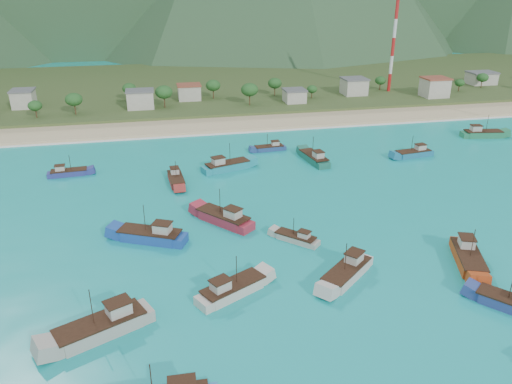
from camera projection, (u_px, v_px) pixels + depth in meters
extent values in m
plane|color=#0D9991|center=(299.00, 247.00, 85.09)|extent=(600.00, 600.00, 0.00)
cube|color=beige|center=(227.00, 124.00, 156.08)|extent=(400.00, 18.00, 1.20)
cube|color=#385123|center=(205.00, 86.00, 210.89)|extent=(400.00, 110.00, 2.40)
cube|color=white|center=(232.00, 133.00, 147.54)|extent=(400.00, 2.50, 0.08)
cube|color=beige|center=(24.00, 99.00, 168.68)|extent=(6.93, 7.57, 5.61)
cube|color=beige|center=(140.00, 100.00, 167.76)|extent=(8.71, 6.76, 5.70)
cube|color=beige|center=(189.00, 93.00, 179.47)|extent=(7.87, 6.57, 5.09)
cube|color=beige|center=(294.00, 96.00, 176.29)|extent=(7.07, 7.13, 4.10)
cube|color=beige|center=(354.00, 87.00, 187.65)|extent=(8.39, 8.09, 5.65)
cube|color=beige|center=(435.00, 88.00, 183.82)|extent=(8.63, 7.68, 6.57)
cube|color=beige|center=(481.00, 78.00, 206.11)|extent=(10.63, 7.61, 4.55)
cylinder|color=red|center=(389.00, 82.00, 193.00)|extent=(1.20, 1.20, 6.66)
cylinder|color=white|center=(391.00, 65.00, 190.36)|extent=(1.20, 1.20, 6.66)
cylinder|color=red|center=(393.00, 47.00, 187.72)|extent=(1.20, 1.20, 6.66)
cylinder|color=white|center=(395.00, 28.00, 185.08)|extent=(1.20, 1.20, 6.66)
cylinder|color=red|center=(397.00, 9.00, 182.44)|extent=(1.20, 1.20, 6.66)
cube|color=navy|center=(69.00, 174.00, 115.81)|extent=(9.17, 3.33, 1.64)
cube|color=beige|center=(60.00, 168.00, 114.75)|extent=(2.16, 1.80, 1.33)
cylinder|color=#382114|center=(70.00, 163.00, 114.89)|extent=(0.12, 0.12, 3.68)
cube|color=#1B6D92|center=(413.00, 155.00, 127.91)|extent=(10.56, 4.40, 1.86)
cube|color=beige|center=(420.00, 147.00, 127.89)|extent=(2.56, 2.18, 1.51)
cylinder|color=#382114|center=(412.00, 144.00, 126.53)|extent=(0.12, 0.12, 4.19)
cube|color=#A9A599|center=(295.00, 239.00, 86.97)|extent=(7.40, 7.38, 1.47)
cube|color=beige|center=(304.00, 235.00, 85.62)|extent=(2.34, 2.34, 1.19)
cylinder|color=#382114|center=(294.00, 226.00, 86.26)|extent=(0.12, 0.12, 3.30)
cube|color=navy|center=(269.00, 149.00, 132.51)|extent=(8.63, 3.11, 1.54)
cube|color=beige|center=(275.00, 143.00, 132.40)|extent=(2.03, 1.69, 1.25)
cylinder|color=#382114|center=(267.00, 140.00, 131.40)|extent=(0.12, 0.12, 3.47)
cube|color=beige|center=(233.00, 290.00, 72.28)|extent=(11.30, 8.14, 2.01)
cube|color=beige|center=(220.00, 286.00, 70.22)|extent=(3.18, 2.98, 1.64)
cylinder|color=#382114|center=(236.00, 270.00, 71.36)|extent=(0.12, 0.12, 4.53)
cube|color=#A7A196|center=(101.00, 329.00, 64.03)|extent=(13.20, 8.88, 2.33)
cube|color=beige|center=(119.00, 308.00, 64.65)|extent=(3.63, 3.36, 1.89)
cylinder|color=#382114|center=(92.00, 307.00, 62.13)|extent=(0.12, 0.12, 5.24)
cube|color=teal|center=(228.00, 167.00, 119.04)|extent=(12.30, 6.91, 2.15)
cube|color=beige|center=(218.00, 161.00, 117.18)|extent=(3.21, 2.87, 1.74)
cylinder|color=#382114|center=(230.00, 153.00, 117.97)|extent=(0.12, 0.12, 4.83)
cube|color=navy|center=(512.00, 306.00, 69.02)|extent=(8.90, 9.93, 1.88)
cylinder|color=#382114|center=(512.00, 286.00, 68.15)|extent=(0.12, 0.12, 4.22)
cube|color=#21784E|center=(483.00, 135.00, 143.47)|extent=(12.11, 5.29, 2.13)
cube|color=beige|center=(476.00, 128.00, 142.61)|extent=(2.97, 2.54, 1.73)
cylinder|color=#382114|center=(487.00, 123.00, 142.13)|extent=(0.12, 0.12, 4.79)
cylinder|color=#382114|center=(151.00, 382.00, 51.20)|extent=(0.12, 0.12, 4.77)
cube|color=#1B479D|center=(150.00, 237.00, 86.95)|extent=(12.61, 8.52, 2.23)
cube|color=beige|center=(162.00, 228.00, 85.62)|extent=(3.48, 3.22, 1.81)
cylinder|color=#382114|center=(144.00, 218.00, 85.67)|extent=(0.12, 0.12, 5.01)
cube|color=#1B6351|center=(314.00, 159.00, 124.42)|extent=(5.08, 11.71, 2.06)
cube|color=beige|center=(318.00, 155.00, 121.70)|extent=(2.45, 2.87, 1.67)
cylinder|color=#382114|center=(313.00, 146.00, 123.65)|extent=(0.12, 0.12, 4.63)
cube|color=#A82D29|center=(176.00, 181.00, 111.43)|extent=(3.57, 10.05, 1.80)
cube|color=beige|center=(175.00, 171.00, 112.57)|extent=(1.96, 2.36, 1.46)
cylinder|color=#382114|center=(176.00, 170.00, 109.78)|extent=(0.12, 0.12, 4.04)
cube|color=#A02636|center=(223.00, 219.00, 93.31)|extent=(10.42, 11.56, 2.19)
cube|color=beige|center=(233.00, 213.00, 91.11)|extent=(3.45, 3.52, 1.78)
cylinder|color=#382114|center=(220.00, 201.00, 92.29)|extent=(0.12, 0.12, 4.93)
cube|color=#B73D14|center=(468.00, 260.00, 79.83)|extent=(7.47, 12.36, 2.16)
cube|color=beige|center=(467.00, 242.00, 81.26)|extent=(2.99, 3.30, 1.76)
cylinder|color=#382114|center=(473.00, 243.00, 77.83)|extent=(0.12, 0.12, 4.86)
cube|color=beige|center=(346.00, 275.00, 76.10)|extent=(10.84, 10.05, 2.08)
cube|color=beige|center=(354.00, 258.00, 77.06)|extent=(3.33, 3.29, 1.69)
cylinder|color=#382114|center=(346.00, 257.00, 74.28)|extent=(0.12, 0.12, 4.68)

